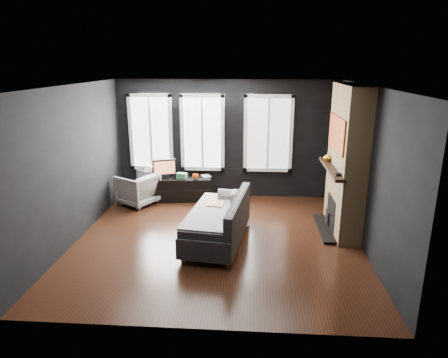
# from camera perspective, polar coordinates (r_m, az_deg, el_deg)

# --- Properties ---
(floor) EXTENTS (5.00, 5.00, 0.00)m
(floor) POSITION_cam_1_polar(r_m,az_deg,el_deg) (7.24, -0.97, -8.66)
(floor) COLOR black
(floor) RESTS_ON ground
(ceiling) EXTENTS (5.00, 5.00, 0.00)m
(ceiling) POSITION_cam_1_polar(r_m,az_deg,el_deg) (6.57, -1.08, 13.20)
(ceiling) COLOR white
(ceiling) RESTS_ON ground
(wall_back) EXTENTS (5.00, 0.02, 2.70)m
(wall_back) POSITION_cam_1_polar(r_m,az_deg,el_deg) (9.21, 0.35, 5.67)
(wall_back) COLOR black
(wall_back) RESTS_ON ground
(wall_left) EXTENTS (0.02, 5.00, 2.70)m
(wall_left) POSITION_cam_1_polar(r_m,az_deg,el_deg) (7.43, -20.63, 1.97)
(wall_left) COLOR black
(wall_left) RESTS_ON ground
(wall_right) EXTENTS (0.02, 5.00, 2.70)m
(wall_right) POSITION_cam_1_polar(r_m,az_deg,el_deg) (7.02, 19.76, 1.27)
(wall_right) COLOR black
(wall_right) RESTS_ON ground
(windows) EXTENTS (4.00, 0.16, 1.76)m
(windows) POSITION_cam_1_polar(r_m,az_deg,el_deg) (9.08, -2.55, 12.06)
(windows) COLOR white
(windows) RESTS_ON wall_back
(fireplace) EXTENTS (0.70, 1.62, 2.70)m
(fireplace) POSITION_cam_1_polar(r_m,az_deg,el_deg) (7.53, 17.12, 2.50)
(fireplace) COLOR #93724C
(fireplace) RESTS_ON floor
(sofa) EXTENTS (1.23, 2.08, 0.84)m
(sofa) POSITION_cam_1_polar(r_m,az_deg,el_deg) (7.01, -1.01, -5.76)
(sofa) COLOR black
(sofa) RESTS_ON floor
(stripe_pillow) EXTENTS (0.13, 0.35, 0.34)m
(stripe_pillow) POSITION_cam_1_polar(r_m,az_deg,el_deg) (7.36, 1.46, -3.12)
(stripe_pillow) COLOR gray
(stripe_pillow) RESTS_ON sofa
(armchair) EXTENTS (0.98, 1.00, 0.77)m
(armchair) POSITION_cam_1_polar(r_m,az_deg,el_deg) (9.06, -12.22, -1.21)
(armchair) COLOR silver
(armchair) RESTS_ON floor
(media_console) EXTENTS (1.58, 0.67, 0.53)m
(media_console) POSITION_cam_1_polar(r_m,az_deg,el_deg) (9.23, -6.69, -1.38)
(media_console) COLOR black
(media_console) RESTS_ON floor
(monitor) EXTENTS (0.55, 0.29, 0.49)m
(monitor) POSITION_cam_1_polar(r_m,az_deg,el_deg) (9.12, -8.52, 1.64)
(monitor) COLOR black
(monitor) RESTS_ON media_console
(desk_fan) EXTENTS (0.23, 0.23, 0.30)m
(desk_fan) POSITION_cam_1_polar(r_m,az_deg,el_deg) (9.21, -10.62, 1.09)
(desk_fan) COLOR gray
(desk_fan) RESTS_ON media_console
(mug) EXTENTS (0.15, 0.12, 0.13)m
(mug) POSITION_cam_1_polar(r_m,az_deg,el_deg) (9.04, -4.09, 0.49)
(mug) COLOR #D64412
(mug) RESTS_ON media_console
(book) EXTENTS (0.17, 0.09, 0.25)m
(book) POSITION_cam_1_polar(r_m,az_deg,el_deg) (9.14, -3.14, 1.06)
(book) COLOR gray
(book) RESTS_ON media_console
(storage_box) EXTENTS (0.25, 0.19, 0.12)m
(storage_box) POSITION_cam_1_polar(r_m,az_deg,el_deg) (9.08, -6.05, 0.48)
(storage_box) COLOR #397D4D
(storage_box) RESTS_ON media_console
(mantel_vase) EXTENTS (0.20, 0.20, 0.16)m
(mantel_vase) POSITION_cam_1_polar(r_m,az_deg,el_deg) (7.92, 14.64, 3.07)
(mantel_vase) COLOR yellow
(mantel_vase) RESTS_ON fireplace
(mantel_clock) EXTENTS (0.13, 0.13, 0.04)m
(mantel_clock) POSITION_cam_1_polar(r_m,az_deg,el_deg) (6.98, 16.02, 0.66)
(mantel_clock) COLOR black
(mantel_clock) RESTS_ON fireplace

